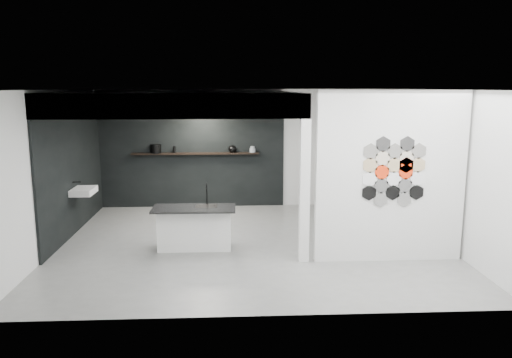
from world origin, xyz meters
The scene contains 17 objects.
floor centered at (0.00, 0.00, -0.01)m, with size 7.00×6.00×0.01m, color slate.
partition_panel centered at (2.23, -1.00, 1.40)m, with size 2.45×0.15×2.80m, color silver.
bay_clad_back centered at (-1.30, 2.97, 1.18)m, with size 4.40×0.04×2.35m, color black.
bay_clad_left centered at (-3.47, 1.00, 1.18)m, with size 0.04×4.00×2.35m, color black.
bulkhead centered at (-1.30, 1.00, 2.55)m, with size 4.40×4.00×0.40m, color silver.
corner_column centered at (0.82, -1.00, 1.18)m, with size 0.16×0.16×2.35m, color silver.
fascia_beam centered at (-1.30, -0.92, 2.55)m, with size 4.40×0.16×0.40m, color silver.
wall_basin centered at (-3.24, 0.80, 0.85)m, with size 0.40×0.60×0.12m, color silver.
display_shelf centered at (-1.20, 2.87, 1.30)m, with size 3.00×0.15×0.04m, color black.
kitchen_island centered at (-1.02, -0.26, 0.39)m, with size 1.46×0.66×1.17m.
stockpot centered at (-2.12, 2.87, 1.42)m, with size 0.25×0.25×0.20m, color black.
kettle centered at (-0.33, 2.87, 1.41)m, with size 0.20×0.20×0.17m, color black.
glass_bowl centered at (0.15, 2.87, 1.37)m, with size 0.14×0.14×0.10m, color gray.
glass_vase centered at (0.15, 2.87, 1.39)m, with size 0.10×0.10×0.14m, color gray.
bottle_dark centered at (-1.69, 2.87, 1.40)m, with size 0.06×0.06×0.16m, color black.
utensil_cup centered at (-2.06, 2.87, 1.37)m, with size 0.08×0.08×0.10m, color black.
hex_tile_cluster centered at (2.26, -1.09, 1.50)m, with size 1.04×0.02×1.16m.
Camera 1 is at (-0.37, -8.86, 2.85)m, focal length 35.00 mm.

